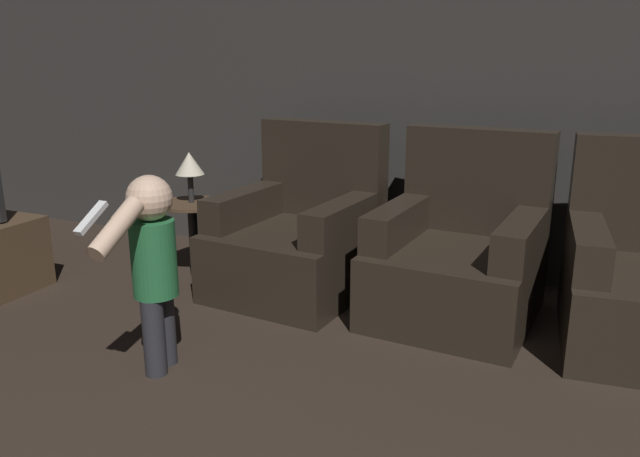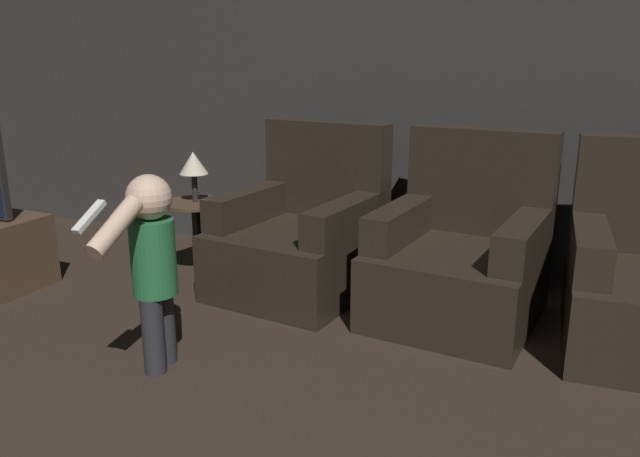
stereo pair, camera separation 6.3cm
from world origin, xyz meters
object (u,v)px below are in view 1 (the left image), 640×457
Objects in this scene: person_toddler at (153,259)px; lamp at (189,165)px; armchair_middle at (459,257)px; armchair_left at (299,237)px.

person_toddler is 2.82× the size of lamp.
lamp is (-1.69, -0.07, 0.41)m from armchair_middle.
armchair_left is 0.97m from armchair_middle.
lamp is at bearing -169.03° from armchair_left.
armchair_left is 1.22m from person_toddler.
person_toddler is 1.28m from lamp.
armchair_middle is at bearing 5.53° from armchair_left.
armchair_middle is 1.74m from lamp.
lamp is at bearing -173.24° from armchair_middle.
lamp is at bearing 15.08° from person_toddler.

